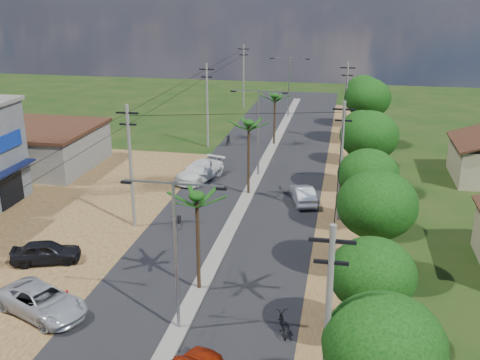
% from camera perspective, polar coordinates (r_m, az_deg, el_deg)
% --- Properties ---
extents(ground, '(160.00, 160.00, 0.00)m').
position_cam_1_polar(ground, '(29.67, -6.22, -14.89)').
color(ground, black).
rests_on(ground, ground).
extents(road, '(12.00, 110.00, 0.04)m').
position_cam_1_polar(road, '(42.52, -0.34, -3.81)').
color(road, black).
rests_on(road, ground).
extents(median, '(1.00, 90.00, 0.18)m').
position_cam_1_polar(median, '(45.23, 0.41, -2.29)').
color(median, '#605E56').
rests_on(median, ground).
extents(dirt_lot_west, '(18.00, 46.00, 0.04)m').
position_cam_1_polar(dirt_lot_west, '(42.13, -22.89, -5.63)').
color(dirt_lot_west, '#52311C').
rests_on(dirt_lot_west, ground).
extents(dirt_shoulder_east, '(5.00, 90.00, 0.03)m').
position_cam_1_polar(dirt_shoulder_east, '(41.82, 11.20, -4.61)').
color(dirt_shoulder_east, '#52311C').
rests_on(dirt_shoulder_east, ground).
extents(low_shed, '(10.40, 10.40, 3.95)m').
position_cam_1_polar(low_shed, '(57.32, -19.55, 3.18)').
color(low_shed, '#605E56').
rests_on(low_shed, ground).
extents(tree_east_a, '(4.40, 4.40, 6.37)m').
position_cam_1_polar(tree_east_a, '(21.23, 14.40, -16.07)').
color(tree_east_a, black).
rests_on(tree_east_a, ground).
extents(tree_east_b, '(4.00, 4.00, 5.83)m').
position_cam_1_polar(tree_east_b, '(26.55, 13.29, -9.35)').
color(tree_east_b, black).
rests_on(tree_east_b, ground).
extents(tree_east_c, '(4.60, 4.60, 6.83)m').
position_cam_1_polar(tree_east_c, '(32.64, 13.75, -2.45)').
color(tree_east_c, black).
rests_on(tree_east_c, ground).
extents(tree_east_d, '(4.20, 4.20, 6.13)m').
position_cam_1_polar(tree_east_d, '(39.40, 12.89, 0.52)').
color(tree_east_d, black).
rests_on(tree_east_d, ground).
extents(tree_east_e, '(4.80, 4.80, 7.14)m').
position_cam_1_polar(tree_east_e, '(46.88, 12.99, 4.41)').
color(tree_east_e, black).
rests_on(tree_east_e, ground).
extents(tree_east_f, '(3.80, 3.80, 5.52)m').
position_cam_1_polar(tree_east_f, '(54.92, 12.29, 5.26)').
color(tree_east_f, black).
rests_on(tree_east_f, ground).
extents(tree_east_g, '(5.00, 5.00, 7.38)m').
position_cam_1_polar(tree_east_g, '(62.50, 12.84, 8.12)').
color(tree_east_g, black).
rests_on(tree_east_g, ground).
extents(tree_east_h, '(4.40, 4.40, 6.52)m').
position_cam_1_polar(tree_east_h, '(70.47, 12.43, 8.84)').
color(tree_east_h, black).
rests_on(tree_east_h, ground).
extents(palm_median_near, '(2.00, 2.00, 6.15)m').
position_cam_1_polar(palm_median_near, '(30.53, -4.41, -2.09)').
color(palm_median_near, black).
rests_on(palm_median_near, ground).
extents(palm_median_mid, '(2.00, 2.00, 6.55)m').
position_cam_1_polar(palm_median_mid, '(45.37, 0.89, 5.47)').
color(palm_median_mid, black).
rests_on(palm_median_mid, ground).
extents(palm_median_far, '(2.00, 2.00, 5.85)m').
position_cam_1_polar(palm_median_far, '(60.98, 3.56, 8.32)').
color(palm_median_far, black).
rests_on(palm_median_far, ground).
extents(streetlight_near, '(5.10, 0.18, 8.00)m').
position_cam_1_polar(streetlight_near, '(27.31, -6.58, -6.52)').
color(streetlight_near, gray).
rests_on(streetlight_near, ground).
extents(streetlight_mid, '(5.10, 0.18, 8.00)m').
position_cam_1_polar(streetlight_mid, '(50.43, 1.89, 5.54)').
color(streetlight_mid, gray).
rests_on(streetlight_mid, ground).
extents(streetlight_far, '(5.10, 0.18, 8.00)m').
position_cam_1_polar(streetlight_far, '(74.77, 5.00, 9.88)').
color(streetlight_far, gray).
rests_on(streetlight_far, ground).
extents(utility_pole_w_b, '(1.60, 0.24, 9.00)m').
position_cam_1_polar(utility_pole_w_b, '(40.12, -11.06, 1.61)').
color(utility_pole_w_b, '#605E56').
rests_on(utility_pole_w_b, ground).
extents(utility_pole_w_c, '(1.60, 0.24, 9.00)m').
position_cam_1_polar(utility_pole_w_c, '(60.44, -3.35, 7.74)').
color(utility_pole_w_c, '#605E56').
rests_on(utility_pole_w_c, ground).
extents(utility_pole_w_d, '(1.60, 0.24, 9.00)m').
position_cam_1_polar(utility_pole_w_d, '(80.67, 0.36, 10.59)').
color(utility_pole_w_d, '#605E56').
rests_on(utility_pole_w_d, ground).
extents(utility_pole_e_a, '(1.60, 0.24, 9.00)m').
position_cam_1_polar(utility_pole_e_a, '(21.01, 8.83, -15.18)').
color(utility_pole_e_a, '#605E56').
rests_on(utility_pole_e_a, ground).
extents(utility_pole_e_b, '(1.60, 0.24, 9.00)m').
position_cam_1_polar(utility_pole_e_b, '(41.15, 10.23, 2.10)').
color(utility_pole_e_b, '#605E56').
rests_on(utility_pole_e_b, ground).
extents(utility_pole_e_c, '(1.60, 0.24, 9.00)m').
position_cam_1_polar(utility_pole_e_c, '(62.55, 10.69, 7.82)').
color(utility_pole_e_c, '#605E56').
rests_on(utility_pole_e_c, ground).
extents(car_silver_mid, '(2.59, 4.55, 1.42)m').
position_cam_1_polar(car_silver_mid, '(45.38, 6.42, -1.50)').
color(car_silver_mid, '#ACAFB5').
rests_on(car_silver_mid, ground).
extents(car_white_far, '(4.04, 6.14, 1.65)m').
position_cam_1_polar(car_white_far, '(50.62, -4.12, 0.89)').
color(car_white_far, silver).
rests_on(car_white_far, ground).
extents(car_parked_silver, '(5.92, 4.42, 1.50)m').
position_cam_1_polar(car_parked_silver, '(32.08, -19.45, -11.59)').
color(car_parked_silver, '#ACAFB5').
rests_on(car_parked_silver, ground).
extents(car_parked_dark, '(4.58, 3.05, 1.45)m').
position_cam_1_polar(car_parked_dark, '(37.56, -19.10, -6.96)').
color(car_parked_dark, black).
rests_on(car_parked_dark, ground).
extents(moto_rider_east, '(1.17, 2.05, 1.02)m').
position_cam_1_polar(moto_rider_east, '(29.08, 4.35, -14.39)').
color(moto_rider_east, black).
rests_on(moto_rider_east, ground).
extents(moto_rider_west_a, '(0.76, 1.97, 1.02)m').
position_cam_1_polar(moto_rider_west_a, '(40.91, -6.39, -4.14)').
color(moto_rider_west_a, black).
rests_on(moto_rider_west_a, ground).
extents(moto_rider_west_b, '(0.59, 1.90, 1.13)m').
position_cam_1_polar(moto_rider_west_b, '(62.05, -1.22, 4.09)').
color(moto_rider_west_b, black).
rests_on(moto_rider_west_b, ground).
extents(roadside_sign, '(0.16, 1.21, 1.01)m').
position_cam_1_polar(roadside_sign, '(32.06, -17.50, -11.90)').
color(roadside_sign, maroon).
rests_on(roadside_sign, ground).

